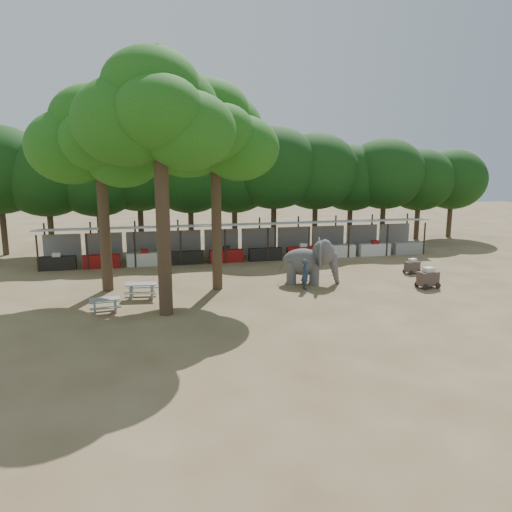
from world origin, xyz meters
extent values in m
plane|color=brown|center=(0.00, 0.00, 0.00)|extent=(100.00, 100.00, 0.00)
cube|color=#94959B|center=(0.00, 14.00, 2.50)|extent=(28.00, 2.99, 0.39)
cylinder|color=#2D2319|center=(-12.60, 12.65, 1.20)|extent=(0.12, 0.12, 2.40)
cylinder|color=#2D2319|center=(-12.60, 15.35, 1.40)|extent=(0.12, 0.12, 2.80)
cube|color=black|center=(-12.60, 12.90, 0.45)|extent=(2.38, 0.50, 0.90)
cube|color=gray|center=(-12.60, 15.30, 1.00)|extent=(2.52, 0.12, 2.00)
cylinder|color=#2D2319|center=(-9.80, 12.65, 1.20)|extent=(0.12, 0.12, 2.40)
cylinder|color=#2D2319|center=(-9.80, 15.35, 1.40)|extent=(0.12, 0.12, 2.80)
cube|color=maroon|center=(-9.80, 12.90, 0.45)|extent=(2.38, 0.50, 0.90)
cube|color=gray|center=(-9.80, 15.30, 1.00)|extent=(2.52, 0.12, 2.00)
cylinder|color=#2D2319|center=(-7.00, 12.65, 1.20)|extent=(0.12, 0.12, 2.40)
cylinder|color=#2D2319|center=(-7.00, 15.35, 1.40)|extent=(0.12, 0.12, 2.80)
cube|color=silver|center=(-7.00, 12.90, 0.45)|extent=(2.38, 0.50, 0.90)
cube|color=gray|center=(-7.00, 15.30, 1.00)|extent=(2.52, 0.12, 2.00)
cylinder|color=#2D2319|center=(-4.20, 12.65, 1.20)|extent=(0.12, 0.12, 2.40)
cylinder|color=#2D2319|center=(-4.20, 15.35, 1.40)|extent=(0.12, 0.12, 2.80)
cube|color=black|center=(-4.20, 12.90, 0.45)|extent=(2.38, 0.50, 0.90)
cube|color=gray|center=(-4.20, 15.30, 1.00)|extent=(2.52, 0.12, 2.00)
cylinder|color=#2D2319|center=(-1.40, 12.65, 1.20)|extent=(0.12, 0.12, 2.40)
cylinder|color=#2D2319|center=(-1.40, 15.35, 1.40)|extent=(0.12, 0.12, 2.80)
cube|color=maroon|center=(-1.40, 12.90, 0.45)|extent=(2.38, 0.50, 0.90)
cube|color=gray|center=(-1.40, 15.30, 1.00)|extent=(2.52, 0.12, 2.00)
cylinder|color=#2D2319|center=(1.40, 12.65, 1.20)|extent=(0.12, 0.12, 2.40)
cylinder|color=#2D2319|center=(1.40, 15.35, 1.40)|extent=(0.12, 0.12, 2.80)
cube|color=black|center=(1.40, 12.90, 0.45)|extent=(2.38, 0.50, 0.90)
cube|color=gray|center=(1.40, 15.30, 1.00)|extent=(2.52, 0.12, 2.00)
cylinder|color=#2D2319|center=(4.20, 12.65, 1.20)|extent=(0.12, 0.12, 2.40)
cylinder|color=#2D2319|center=(4.20, 15.35, 1.40)|extent=(0.12, 0.12, 2.80)
cube|color=maroon|center=(4.20, 12.90, 0.45)|extent=(2.38, 0.50, 0.90)
cube|color=gray|center=(4.20, 15.30, 1.00)|extent=(2.52, 0.12, 2.00)
cylinder|color=#2D2319|center=(7.00, 12.65, 1.20)|extent=(0.12, 0.12, 2.40)
cylinder|color=#2D2319|center=(7.00, 15.35, 1.40)|extent=(0.12, 0.12, 2.80)
cube|color=silver|center=(7.00, 12.90, 0.45)|extent=(2.38, 0.50, 0.90)
cube|color=gray|center=(7.00, 15.30, 1.00)|extent=(2.52, 0.12, 2.00)
cylinder|color=#2D2319|center=(9.80, 12.65, 1.20)|extent=(0.12, 0.12, 2.40)
cylinder|color=#2D2319|center=(9.80, 15.35, 1.40)|extent=(0.12, 0.12, 2.80)
cube|color=silver|center=(9.80, 12.90, 0.45)|extent=(2.38, 0.50, 0.90)
cube|color=gray|center=(9.80, 15.30, 1.00)|extent=(2.52, 0.12, 2.00)
cylinder|color=#2D2319|center=(12.60, 12.65, 1.20)|extent=(0.12, 0.12, 2.40)
cylinder|color=#2D2319|center=(12.60, 15.35, 1.40)|extent=(0.12, 0.12, 2.80)
cube|color=gray|center=(12.60, 12.90, 0.45)|extent=(2.38, 0.50, 0.90)
cube|color=gray|center=(12.60, 15.30, 1.00)|extent=(2.52, 0.12, 2.00)
cylinder|color=#332316|center=(-9.00, 7.00, 4.60)|extent=(0.60, 0.60, 9.20)
cone|color=#332316|center=(-9.00, 7.00, 9.20)|extent=(0.57, 0.57, 2.88)
ellipsoid|color=#13510E|center=(-10.40, 7.30, 7.82)|extent=(4.80, 4.80, 3.94)
ellipsoid|color=#13510E|center=(-7.80, 6.40, 7.42)|extent=(4.20, 4.20, 3.44)
ellipsoid|color=#13510E|center=(-8.80, 8.10, 8.42)|extent=(5.20, 5.20, 4.26)
ellipsoid|color=#13510E|center=(-9.00, 5.70, 8.12)|extent=(3.80, 3.80, 3.12)
ellipsoid|color=#13510E|center=(-9.30, 7.20, 9.22)|extent=(4.40, 4.40, 3.61)
cylinder|color=#332316|center=(-6.00, 2.00, 5.20)|extent=(0.64, 0.64, 10.40)
cone|color=#332316|center=(-6.00, 2.00, 10.40)|extent=(0.61, 0.61, 3.25)
ellipsoid|color=#13510E|center=(-7.40, 2.30, 8.84)|extent=(4.80, 4.80, 3.94)
ellipsoid|color=#13510E|center=(-4.80, 1.40, 8.44)|extent=(4.20, 4.20, 3.44)
ellipsoid|color=#13510E|center=(-5.80, 3.10, 9.44)|extent=(5.20, 5.20, 4.26)
ellipsoid|color=#13510E|center=(-6.00, 0.70, 9.14)|extent=(3.80, 3.80, 3.12)
ellipsoid|color=#13510E|center=(-6.30, 2.20, 10.24)|extent=(4.40, 4.40, 3.61)
cylinder|color=#332316|center=(-3.00, 6.00, 4.80)|extent=(0.56, 0.56, 9.60)
cone|color=#332316|center=(-3.00, 6.00, 9.60)|extent=(0.53, 0.53, 3.00)
ellipsoid|color=#13510E|center=(-4.40, 6.30, 8.16)|extent=(4.80, 4.80, 3.94)
ellipsoid|color=#13510E|center=(-1.80, 5.40, 7.76)|extent=(4.20, 4.20, 3.44)
ellipsoid|color=#13510E|center=(-2.80, 7.10, 8.76)|extent=(5.20, 5.20, 4.26)
ellipsoid|color=#13510E|center=(-3.00, 4.70, 8.46)|extent=(3.80, 3.80, 3.12)
ellipsoid|color=#13510E|center=(-3.30, 6.20, 9.56)|extent=(4.40, 4.40, 3.61)
cylinder|color=#332316|center=(-16.67, 19.00, 1.87)|extent=(0.44, 0.44, 3.74)
ellipsoid|color=black|center=(-16.67, 19.00, 5.53)|extent=(6.46, 5.95, 5.61)
cylinder|color=#332316|center=(-13.33, 19.00, 1.87)|extent=(0.44, 0.44, 3.74)
ellipsoid|color=black|center=(-13.33, 19.00, 5.53)|extent=(6.46, 5.95, 5.61)
cylinder|color=#332316|center=(-10.00, 19.00, 1.87)|extent=(0.44, 0.44, 3.74)
ellipsoid|color=black|center=(-10.00, 19.00, 5.53)|extent=(6.46, 5.95, 5.61)
cylinder|color=#332316|center=(-6.67, 19.00, 1.87)|extent=(0.44, 0.44, 3.74)
ellipsoid|color=black|center=(-6.67, 19.00, 5.53)|extent=(6.46, 5.95, 5.61)
cylinder|color=#332316|center=(-3.33, 19.00, 1.87)|extent=(0.44, 0.44, 3.74)
ellipsoid|color=black|center=(-3.33, 19.00, 5.53)|extent=(6.46, 5.95, 5.61)
cylinder|color=#332316|center=(0.00, 19.00, 1.87)|extent=(0.44, 0.44, 3.74)
ellipsoid|color=black|center=(0.00, 19.00, 5.53)|extent=(6.46, 5.95, 5.61)
cylinder|color=#332316|center=(3.33, 19.00, 1.87)|extent=(0.44, 0.44, 3.74)
ellipsoid|color=black|center=(3.33, 19.00, 5.53)|extent=(6.46, 5.95, 5.61)
cylinder|color=#332316|center=(6.67, 19.00, 1.87)|extent=(0.44, 0.44, 3.74)
ellipsoid|color=black|center=(6.67, 19.00, 5.53)|extent=(6.46, 5.95, 5.61)
cylinder|color=#332316|center=(10.00, 19.00, 1.87)|extent=(0.44, 0.44, 3.74)
ellipsoid|color=black|center=(10.00, 19.00, 5.53)|extent=(6.46, 5.95, 5.61)
cylinder|color=#332316|center=(13.33, 19.00, 1.87)|extent=(0.44, 0.44, 3.74)
ellipsoid|color=black|center=(13.33, 19.00, 5.53)|extent=(6.46, 5.95, 5.61)
cylinder|color=#332316|center=(16.67, 19.00, 1.87)|extent=(0.44, 0.44, 3.74)
ellipsoid|color=black|center=(16.67, 19.00, 5.53)|extent=(6.46, 5.95, 5.61)
cylinder|color=#332316|center=(20.00, 19.00, 1.87)|extent=(0.44, 0.44, 3.74)
ellipsoid|color=black|center=(20.00, 19.00, 5.53)|extent=(6.46, 5.95, 5.61)
ellipsoid|color=#494646|center=(2.09, 6.26, 1.27)|extent=(2.74, 2.08, 1.57)
cylinder|color=#494646|center=(1.34, 6.11, 0.66)|extent=(0.70, 0.70, 1.32)
cylinder|color=#494646|center=(1.57, 6.82, 0.66)|extent=(0.70, 0.70, 1.32)
cylinder|color=#494646|center=(2.62, 5.71, 0.66)|extent=(0.70, 0.70, 1.32)
cylinder|color=#494646|center=(2.84, 6.42, 0.66)|extent=(0.70, 0.70, 1.32)
ellipsoid|color=#494646|center=(3.19, 5.92, 1.83)|extent=(1.61, 1.43, 1.46)
ellipsoid|color=#494646|center=(2.77, 5.31, 1.87)|extent=(0.57, 1.21, 1.49)
ellipsoid|color=#494646|center=(3.19, 6.66, 1.87)|extent=(0.57, 1.21, 1.49)
cone|color=#494646|center=(3.87, 5.71, 0.82)|extent=(0.75, 0.75, 1.65)
imported|color=#26384C|center=(1.79, 4.90, 0.86)|extent=(0.42, 0.62, 1.71)
cube|color=gray|center=(-8.84, 2.81, 0.68)|extent=(1.48, 0.82, 0.06)
cube|color=gray|center=(-9.31, 2.76, 0.33)|extent=(0.16, 0.57, 0.66)
cube|color=gray|center=(-8.37, 2.87, 0.33)|extent=(0.16, 0.57, 0.66)
cube|color=gray|center=(-8.78, 2.30, 0.40)|extent=(1.43, 0.40, 0.05)
cube|color=gray|center=(-8.90, 3.33, 0.40)|extent=(1.43, 0.40, 0.05)
cube|color=gray|center=(-7.14, 4.97, 0.77)|extent=(1.69, 0.93, 0.06)
cube|color=gray|center=(-7.67, 5.03, 0.38)|extent=(0.18, 0.65, 0.75)
cube|color=gray|center=(-6.61, 4.91, 0.38)|extent=(0.18, 0.65, 0.75)
cube|color=gray|center=(-7.21, 4.38, 0.45)|extent=(1.63, 0.45, 0.05)
cube|color=gray|center=(-7.07, 5.55, 0.45)|extent=(1.63, 0.45, 0.05)
cube|color=#3B2C27|center=(8.67, 3.69, 0.55)|extent=(1.19, 0.82, 0.77)
cylinder|color=black|center=(8.29, 3.26, 0.17)|extent=(0.34, 0.12, 0.33)
cylinder|color=black|center=(9.16, 3.39, 0.17)|extent=(0.34, 0.12, 0.33)
cylinder|color=black|center=(8.18, 3.98, 0.17)|extent=(0.34, 0.12, 0.33)
cylinder|color=black|center=(9.05, 4.11, 0.17)|extent=(0.34, 0.12, 0.33)
cube|color=silver|center=(8.67, 3.69, 1.05)|extent=(0.61, 0.52, 0.28)
cube|color=#3B2C27|center=(9.61, 7.09, 0.44)|extent=(0.99, 0.73, 0.62)
cylinder|color=black|center=(9.34, 6.72, 0.13)|extent=(0.27, 0.12, 0.27)
cylinder|color=black|center=(10.03, 6.89, 0.13)|extent=(0.27, 0.12, 0.27)
cylinder|color=black|center=(9.20, 7.29, 0.13)|extent=(0.27, 0.12, 0.27)
cylinder|color=black|center=(9.89, 7.46, 0.13)|extent=(0.27, 0.12, 0.27)
cube|color=silver|center=(9.61, 7.09, 0.84)|extent=(0.52, 0.45, 0.22)
camera|label=1|loc=(-6.65, -20.98, 7.40)|focal=35.00mm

